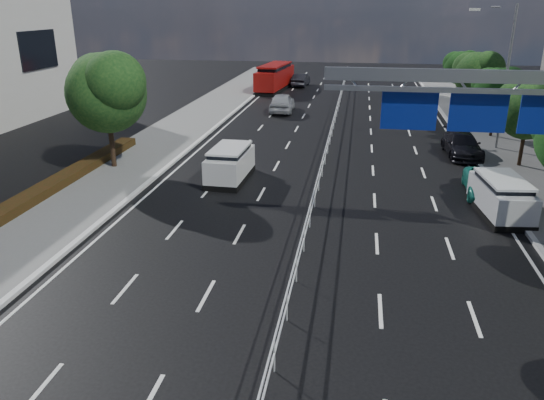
# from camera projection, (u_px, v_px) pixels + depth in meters

# --- Properties ---
(median_fence) EXTENTS (0.05, 85.00, 1.02)m
(median_fence) POSITION_uv_depth(u_px,v_px,m) (327.00, 149.00, 32.89)
(median_fence) COLOR silver
(median_fence) RESTS_ON ground
(overhead_gantry) EXTENTS (10.24, 0.38, 7.45)m
(overhead_gantry) POSITION_uv_depth(u_px,v_px,m) (502.00, 105.00, 18.59)
(overhead_gantry) COLOR gray
(overhead_gantry) RESTS_ON ground
(streetlight_far) EXTENTS (2.78, 2.40, 9.00)m
(streetlight_far) POSITION_uv_depth(u_px,v_px,m) (503.00, 68.00, 32.92)
(streetlight_far) COLOR gray
(streetlight_far) RESTS_ON ground
(near_tree_back) EXTENTS (4.84, 4.51, 6.69)m
(near_tree_back) POSITION_uv_depth(u_px,v_px,m) (107.00, 88.00, 29.09)
(near_tree_back) COLOR black
(near_tree_back) RESTS_ON ground
(far_tree_e) EXTENTS (3.63, 3.38, 5.13)m
(far_tree_e) POSITION_uv_depth(u_px,v_px,m) (530.00, 107.00, 29.65)
(far_tree_e) COLOR black
(far_tree_e) RESTS_ON ground
(far_tree_f) EXTENTS (3.52, 3.28, 5.02)m
(far_tree_f) POSITION_uv_depth(u_px,v_px,m) (498.00, 88.00, 36.62)
(far_tree_f) COLOR black
(far_tree_f) RESTS_ON ground
(far_tree_g) EXTENTS (3.96, 3.69, 5.45)m
(far_tree_g) POSITION_uv_depth(u_px,v_px,m) (477.00, 72.00, 43.47)
(far_tree_g) COLOR black
(far_tree_g) RESTS_ON ground
(far_tree_h) EXTENTS (3.41, 3.18, 4.91)m
(far_tree_h) POSITION_uv_depth(u_px,v_px,m) (461.00, 66.00, 50.53)
(far_tree_h) COLOR black
(far_tree_h) RESTS_ON ground
(white_minivan) EXTENTS (1.95, 4.27, 1.83)m
(white_minivan) POSITION_uv_depth(u_px,v_px,m) (230.00, 164.00, 28.42)
(white_minivan) COLOR black
(white_minivan) RESTS_ON ground
(red_bus) EXTENTS (3.18, 9.61, 2.82)m
(red_bus) POSITION_uv_depth(u_px,v_px,m) (275.00, 77.00, 58.32)
(red_bus) COLOR black
(red_bus) RESTS_ON ground
(near_car_silver) EXTENTS (2.15, 4.96, 1.66)m
(near_car_silver) POSITION_uv_depth(u_px,v_px,m) (282.00, 102.00, 46.58)
(near_car_silver) COLOR #A1A2A8
(near_car_silver) RESTS_ON ground
(near_car_dark) EXTENTS (1.82, 4.43, 1.43)m
(near_car_dark) POSITION_uv_depth(u_px,v_px,m) (301.00, 80.00, 61.29)
(near_car_dark) COLOR black
(near_car_dark) RESTS_ON ground
(silver_minivan) EXTENTS (2.23, 4.38, 1.75)m
(silver_minivan) POSITION_uv_depth(u_px,v_px,m) (501.00, 197.00, 23.65)
(silver_minivan) COLOR black
(silver_minivan) RESTS_ON ground
(parked_car_teal) EXTENTS (2.40, 4.61, 1.24)m
(parked_car_teal) POSITION_uv_depth(u_px,v_px,m) (488.00, 184.00, 26.13)
(parked_car_teal) COLOR #1C8271
(parked_car_teal) RESTS_ON ground
(parked_car_dark) EXTENTS (2.14, 4.90, 1.40)m
(parked_car_dark) POSITION_uv_depth(u_px,v_px,m) (462.00, 145.00, 33.06)
(parked_car_dark) COLOR black
(parked_car_dark) RESTS_ON ground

